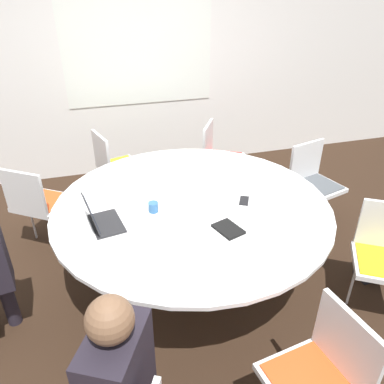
{
  "coord_description": "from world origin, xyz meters",
  "views": [
    {
      "loc": [
        -0.71,
        -2.44,
        2.29
      ],
      "look_at": [
        0.0,
        0.0,
        0.84
      ],
      "focal_mm": 35.0,
      "sensor_mm": 36.0,
      "label": 1
    }
  ],
  "objects_px": {
    "laptop": "(100,219)",
    "cell_phone": "(244,201)",
    "chair_4": "(313,178)",
    "person_1": "(116,382)",
    "chair_2": "(322,372)",
    "coffee_cup": "(153,207)",
    "chair_6": "(114,162)",
    "chair_5": "(218,153)",
    "handbag": "(379,263)",
    "spiral_notebook": "(228,229)",
    "chair_7": "(37,200)"
  },
  "relations": [
    {
      "from": "chair_6",
      "to": "spiral_notebook",
      "type": "height_order",
      "value": "chair_6"
    },
    {
      "from": "chair_4",
      "to": "coffee_cup",
      "type": "xyz_separation_m",
      "value": [
        -1.73,
        -0.49,
        0.25
      ]
    },
    {
      "from": "chair_5",
      "to": "handbag",
      "type": "bearing_deg",
      "value": 56.43
    },
    {
      "from": "chair_5",
      "to": "person_1",
      "type": "relative_size",
      "value": 0.71
    },
    {
      "from": "person_1",
      "to": "spiral_notebook",
      "type": "relative_size",
      "value": 4.94
    },
    {
      "from": "spiral_notebook",
      "to": "handbag",
      "type": "relative_size",
      "value": 0.68
    },
    {
      "from": "person_1",
      "to": "chair_4",
      "type": "bearing_deg",
      "value": -21.79
    },
    {
      "from": "chair_5",
      "to": "cell_phone",
      "type": "height_order",
      "value": "chair_5"
    },
    {
      "from": "chair_4",
      "to": "chair_7",
      "type": "distance_m",
      "value": 2.69
    },
    {
      "from": "chair_2",
      "to": "laptop",
      "type": "bearing_deg",
      "value": 28.58
    },
    {
      "from": "chair_5",
      "to": "spiral_notebook",
      "type": "xyz_separation_m",
      "value": [
        -0.56,
        -1.74,
        0.22
      ]
    },
    {
      "from": "chair_2",
      "to": "chair_7",
      "type": "bearing_deg",
      "value": 26.19
    },
    {
      "from": "chair_2",
      "to": "chair_4",
      "type": "relative_size",
      "value": 1.0
    },
    {
      "from": "spiral_notebook",
      "to": "cell_phone",
      "type": "xyz_separation_m",
      "value": [
        0.27,
        0.34,
        -0.01
      ]
    },
    {
      "from": "person_1",
      "to": "handbag",
      "type": "height_order",
      "value": "person_1"
    },
    {
      "from": "laptop",
      "to": "handbag",
      "type": "height_order",
      "value": "laptop"
    },
    {
      "from": "chair_6",
      "to": "laptop",
      "type": "relative_size",
      "value": 2.44
    },
    {
      "from": "chair_5",
      "to": "person_1",
      "type": "xyz_separation_m",
      "value": [
        -1.45,
        -2.66,
        0.19
      ]
    },
    {
      "from": "chair_2",
      "to": "coffee_cup",
      "type": "relative_size",
      "value": 11.14
    },
    {
      "from": "chair_2",
      "to": "handbag",
      "type": "bearing_deg",
      "value": -60.69
    },
    {
      "from": "chair_2",
      "to": "person_1",
      "type": "height_order",
      "value": "person_1"
    },
    {
      "from": "laptop",
      "to": "chair_4",
      "type": "bearing_deg",
      "value": -84.46
    },
    {
      "from": "laptop",
      "to": "spiral_notebook",
      "type": "distance_m",
      "value": 0.92
    },
    {
      "from": "laptop",
      "to": "chair_7",
      "type": "bearing_deg",
      "value": 21.09
    },
    {
      "from": "cell_phone",
      "to": "handbag",
      "type": "xyz_separation_m",
      "value": [
        1.15,
        -0.39,
        -0.6
      ]
    },
    {
      "from": "chair_6",
      "to": "person_1",
      "type": "distance_m",
      "value": 2.77
    },
    {
      "from": "chair_5",
      "to": "chair_4",
      "type": "bearing_deg",
      "value": 70.55
    },
    {
      "from": "coffee_cup",
      "to": "cell_phone",
      "type": "xyz_separation_m",
      "value": [
        0.73,
        -0.05,
        -0.03
      ]
    },
    {
      "from": "chair_6",
      "to": "handbag",
      "type": "relative_size",
      "value": 2.41
    },
    {
      "from": "chair_2",
      "to": "chair_5",
      "type": "height_order",
      "value": "same"
    },
    {
      "from": "chair_7",
      "to": "laptop",
      "type": "xyz_separation_m",
      "value": [
        0.54,
        -0.91,
        0.27
      ]
    },
    {
      "from": "person_1",
      "to": "laptop",
      "type": "distance_m",
      "value": 1.23
    },
    {
      "from": "chair_2",
      "to": "cell_phone",
      "type": "distance_m",
      "value": 1.39
    },
    {
      "from": "chair_2",
      "to": "spiral_notebook",
      "type": "relative_size",
      "value": 3.52
    },
    {
      "from": "chair_6",
      "to": "laptop",
      "type": "xyz_separation_m",
      "value": [
        -0.23,
        -1.52,
        0.27
      ]
    },
    {
      "from": "chair_5",
      "to": "handbag",
      "type": "distance_m",
      "value": 2.02
    },
    {
      "from": "chair_2",
      "to": "handbag",
      "type": "xyz_separation_m",
      "value": [
        1.28,
        0.98,
        -0.38
      ]
    },
    {
      "from": "chair_2",
      "to": "coffee_cup",
      "type": "xyz_separation_m",
      "value": [
        -0.59,
        1.42,
        0.25
      ]
    },
    {
      "from": "chair_5",
      "to": "chair_7",
      "type": "bearing_deg",
      "value": -44.36
    },
    {
      "from": "spiral_notebook",
      "to": "chair_7",
      "type": "bearing_deg",
      "value": 139.05
    },
    {
      "from": "handbag",
      "to": "cell_phone",
      "type": "bearing_deg",
      "value": 161.41
    },
    {
      "from": "chair_7",
      "to": "laptop",
      "type": "height_order",
      "value": "laptop"
    },
    {
      "from": "chair_2",
      "to": "chair_6",
      "type": "relative_size",
      "value": 1.0
    },
    {
      "from": "chair_4",
      "to": "person_1",
      "type": "distance_m",
      "value": 2.82
    },
    {
      "from": "chair_7",
      "to": "laptop",
      "type": "bearing_deg",
      "value": -24.75
    },
    {
      "from": "laptop",
      "to": "cell_phone",
      "type": "height_order",
      "value": "laptop"
    },
    {
      "from": "chair_4",
      "to": "handbag",
      "type": "bearing_deg",
      "value": 83.73
    },
    {
      "from": "chair_6",
      "to": "chair_7",
      "type": "relative_size",
      "value": 1.0
    },
    {
      "from": "laptop",
      "to": "handbag",
      "type": "distance_m",
      "value": 2.4
    },
    {
      "from": "chair_5",
      "to": "coffee_cup",
      "type": "xyz_separation_m",
      "value": [
        -1.02,
        -1.35,
        0.25
      ]
    }
  ]
}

